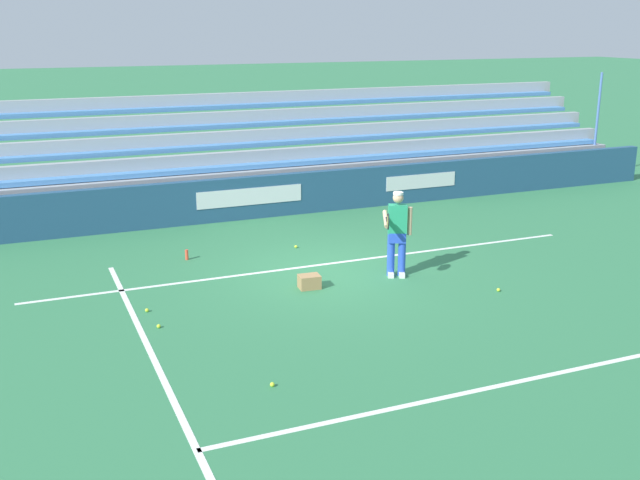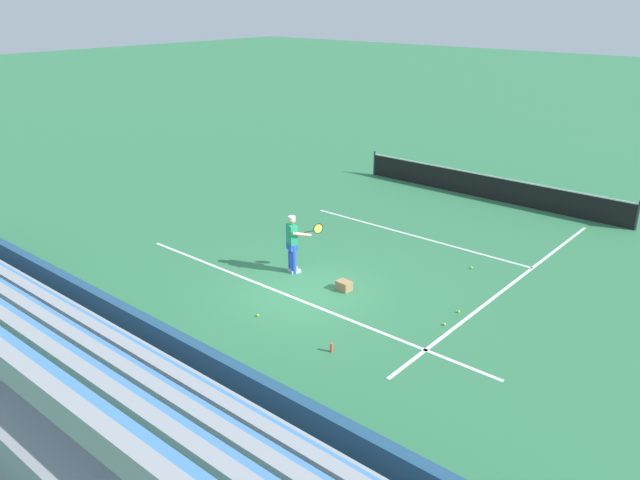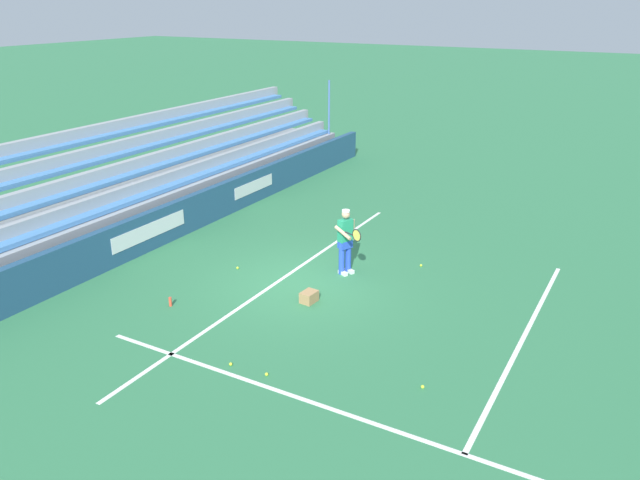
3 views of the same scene
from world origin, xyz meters
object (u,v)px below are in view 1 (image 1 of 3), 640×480
Objects in this scene: tennis_ball_far_right at (159,326)px; tennis_ball_by_box at (498,290)px; tennis_ball_near_player at (147,310)px; ball_box_cardboard at (309,282)px; tennis_ball_toward_net at (272,384)px; water_bottle at (187,255)px; tennis_ball_far_left at (296,247)px; tennis_player at (397,233)px.

tennis_ball_by_box is (-6.27, 0.70, 0.00)m from tennis_ball_far_right.
tennis_ball_near_player is (6.32, -1.50, 0.00)m from tennis_ball_by_box.
tennis_ball_near_player is (3.09, 0.05, -0.10)m from ball_box_cardboard.
tennis_ball_toward_net and tennis_ball_by_box have the same top height.
ball_box_cardboard is 6.06× the size of tennis_ball_near_player.
tennis_ball_near_player is (1.11, -3.51, 0.00)m from tennis_ball_toward_net.
water_bottle reaches higher than tennis_ball_toward_net.
ball_box_cardboard is at bearing -164.40° from tennis_ball_far_right.
tennis_ball_near_player is at bearing 0.90° from ball_box_cardboard.
ball_box_cardboard is 3.16m from tennis_ball_far_right.
tennis_ball_far_left is at bearing 177.91° from water_bottle.
tennis_ball_near_player is (3.81, 2.64, 0.00)m from tennis_ball_far_left.
tennis_ball_toward_net is 6.25m from water_bottle.
tennis_ball_toward_net and tennis_ball_near_player have the same top height.
ball_box_cardboard is 6.06× the size of tennis_ball_far_right.
ball_box_cardboard is at bearing -25.66° from tennis_ball_by_box.
tennis_player is 25.98× the size of tennis_ball_by_box.
tennis_ball_far_left is at bearing -137.48° from tennis_ball_far_right.
tennis_player reaches higher than tennis_ball_toward_net.
water_bottle is (-1.34, -2.73, 0.08)m from tennis_ball_near_player.
tennis_ball_near_player is at bearing 34.77° from tennis_ball_far_left.
tennis_ball_toward_net is 0.30× the size of water_bottle.
tennis_player is 5.32m from tennis_ball_toward_net.
tennis_ball_far_right is at bearing -68.68° from tennis_ball_toward_net.
tennis_ball_toward_net is at bearing 111.32° from tennis_ball_far_right.
tennis_ball_by_box is (-5.21, -2.01, 0.00)m from tennis_ball_toward_net.
ball_box_cardboard is at bearing 0.27° from tennis_player.
water_bottle is at bearing -36.41° from tennis_player.
tennis_ball_far_left is 0.30× the size of water_bottle.
tennis_ball_far_right is at bearing 93.63° from tennis_ball_near_player.
water_bottle is at bearing -110.02° from tennis_ball_far_right.
tennis_player is at bearing -48.96° from tennis_ball_by_box.
tennis_ball_far_right is at bearing 9.91° from tennis_player.
water_bottle reaches higher than tennis_ball_by_box.
tennis_ball_far_right is at bearing -6.39° from tennis_ball_by_box.
tennis_ball_far_left is 2.47m from water_bottle.
tennis_player reaches higher than water_bottle.
tennis_player is 4.29× the size of ball_box_cardboard.
tennis_ball_toward_net and tennis_ball_far_left have the same top height.
tennis_ball_far_left is at bearing -58.73° from tennis_ball_by_box.
tennis_player is at bearing -170.09° from tennis_ball_far_right.
tennis_player is 2.02m from ball_box_cardboard.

